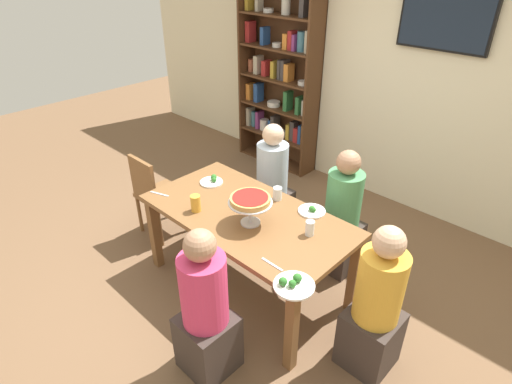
# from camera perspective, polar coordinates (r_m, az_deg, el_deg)

# --- Properties ---
(ground_plane) EXTENTS (12.00, 12.00, 0.00)m
(ground_plane) POSITION_cam_1_polar(r_m,az_deg,el_deg) (3.70, -1.10, -12.52)
(ground_plane) COLOR brown
(rear_partition) EXTENTS (8.00, 0.12, 2.80)m
(rear_partition) POSITION_cam_1_polar(r_m,az_deg,el_deg) (4.66, 18.80, 15.09)
(rear_partition) COLOR beige
(rear_partition) RESTS_ON ground_plane
(dining_table) EXTENTS (1.68, 0.87, 0.74)m
(dining_table) POSITION_cam_1_polar(r_m,az_deg,el_deg) (3.29, -1.21, -4.24)
(dining_table) COLOR brown
(dining_table) RESTS_ON ground_plane
(bookshelf) EXTENTS (1.10, 0.30, 2.21)m
(bookshelf) POSITION_cam_1_polar(r_m,az_deg,el_deg) (5.33, 3.25, 15.08)
(bookshelf) COLOR #4C2D19
(bookshelf) RESTS_ON ground_plane
(television) EXTENTS (0.83, 0.05, 0.50)m
(television) POSITION_cam_1_polar(r_m,az_deg,el_deg) (4.32, 24.47, 20.46)
(television) COLOR black
(diner_head_east) EXTENTS (0.34, 0.34, 1.15)m
(diner_head_east) POSITION_cam_1_polar(r_m,az_deg,el_deg) (2.91, 15.99, -15.34)
(diner_head_east) COLOR #382D28
(diner_head_east) RESTS_ON ground_plane
(diner_far_right) EXTENTS (0.34, 0.34, 1.15)m
(diner_far_right) POSITION_cam_1_polar(r_m,az_deg,el_deg) (3.67, 11.58, -3.83)
(diner_far_right) COLOR #382D28
(diner_far_right) RESTS_ON ground_plane
(diner_far_left) EXTENTS (0.34, 0.34, 1.15)m
(diner_far_left) POSITION_cam_1_polar(r_m,az_deg,el_deg) (4.07, 2.19, 0.58)
(diner_far_left) COLOR #382D28
(diner_far_left) RESTS_ON ground_plane
(diner_near_right) EXTENTS (0.34, 0.34, 1.15)m
(diner_near_right) POSITION_cam_1_polar(r_m,az_deg,el_deg) (2.81, -6.88, -16.28)
(diner_near_right) COLOR #382D28
(diner_near_right) RESTS_ON ground_plane
(chair_head_west) EXTENTS (0.40, 0.40, 0.87)m
(chair_head_west) POSITION_cam_1_polar(r_m,az_deg,el_deg) (4.12, -13.64, -0.03)
(chair_head_west) COLOR brown
(chair_head_west) RESTS_ON ground_plane
(deep_dish_pizza_stand) EXTENTS (0.33, 0.33, 0.23)m
(deep_dish_pizza_stand) POSITION_cam_1_polar(r_m,az_deg,el_deg) (3.03, -0.79, -1.32)
(deep_dish_pizza_stand) COLOR silver
(deep_dish_pizza_stand) RESTS_ON dining_table
(salad_plate_near_diner) EXTENTS (0.26, 0.26, 0.07)m
(salad_plate_near_diner) POSITION_cam_1_polar(r_m,az_deg,el_deg) (2.61, 5.10, -12.40)
(salad_plate_near_diner) COLOR white
(salad_plate_near_diner) RESTS_ON dining_table
(salad_plate_far_diner) EXTENTS (0.20, 0.20, 0.07)m
(salad_plate_far_diner) POSITION_cam_1_polar(r_m,az_deg,el_deg) (3.66, -6.02, 1.51)
(salad_plate_far_diner) COLOR white
(salad_plate_far_diner) RESTS_ON dining_table
(salad_plate_spare) EXTENTS (0.21, 0.21, 0.06)m
(salad_plate_spare) POSITION_cam_1_polar(r_m,az_deg,el_deg) (3.28, 7.66, -2.52)
(salad_plate_spare) COLOR white
(salad_plate_spare) RESTS_ON dining_table
(beer_glass_amber_tall) EXTENTS (0.08, 0.08, 0.13)m
(beer_glass_amber_tall) POSITION_cam_1_polar(r_m,az_deg,el_deg) (3.27, -8.26, -1.54)
(beer_glass_amber_tall) COLOR gold
(beer_glass_amber_tall) RESTS_ON dining_table
(water_glass_clear_near) EXTENTS (0.07, 0.07, 0.11)m
(water_glass_clear_near) POSITION_cam_1_polar(r_m,az_deg,el_deg) (3.00, 7.38, -4.92)
(water_glass_clear_near) COLOR white
(water_glass_clear_near) RESTS_ON dining_table
(water_glass_clear_far) EXTENTS (0.07, 0.07, 0.11)m
(water_glass_clear_far) POSITION_cam_1_polar(r_m,az_deg,el_deg) (3.39, 2.95, -0.20)
(water_glass_clear_far) COLOR white
(water_glass_clear_far) RESTS_ON dining_table
(cutlery_fork_near) EXTENTS (0.18, 0.02, 0.00)m
(cutlery_fork_near) POSITION_cam_1_polar(r_m,az_deg,el_deg) (2.76, 2.23, -9.86)
(cutlery_fork_near) COLOR silver
(cutlery_fork_near) RESTS_ON dining_table
(cutlery_knife_near) EXTENTS (0.18, 0.06, 0.00)m
(cutlery_knife_near) POSITION_cam_1_polar(r_m,az_deg,el_deg) (3.49, 0.78, -0.14)
(cutlery_knife_near) COLOR silver
(cutlery_knife_near) RESTS_ON dining_table
(cutlery_fork_far) EXTENTS (0.18, 0.07, 0.00)m
(cutlery_fork_far) POSITION_cam_1_polar(r_m,az_deg,el_deg) (3.57, -13.07, -0.25)
(cutlery_fork_far) COLOR silver
(cutlery_fork_far) RESTS_ON dining_table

